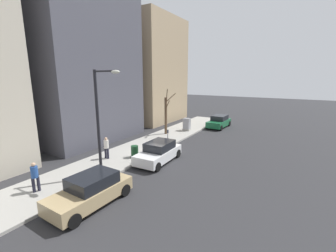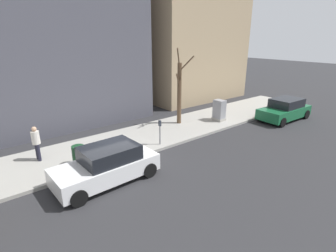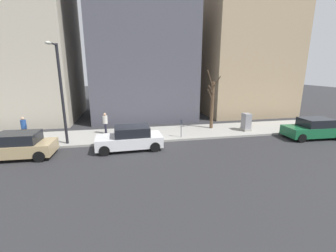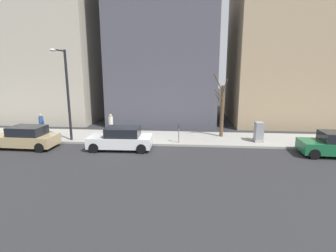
{
  "view_description": "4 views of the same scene",
  "coord_description": "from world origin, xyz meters",
  "px_view_note": "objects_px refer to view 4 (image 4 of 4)",
  "views": [
    {
      "loc": [
        -9.71,
        14.37,
        6.24
      ],
      "look_at": [
        1.04,
        -3.89,
        1.59
      ],
      "focal_mm": 24.0,
      "sensor_mm": 36.0,
      "label": 1
    },
    {
      "loc": [
        -10.01,
        5.03,
        5.69
      ],
      "look_at": [
        -0.06,
        -2.98,
        1.3
      ],
      "focal_mm": 28.0,
      "sensor_mm": 36.0,
      "label": 2
    },
    {
      "loc": [
        -15.17,
        1.24,
        5.08
      ],
      "look_at": [
        1.14,
        -1.97,
        0.88
      ],
      "focal_mm": 24.0,
      "sensor_mm": 36.0,
      "label": 3
    },
    {
      "loc": [
        -17.67,
        -3.66,
        5.25
      ],
      "look_at": [
        0.61,
        -2.05,
        1.32
      ],
      "focal_mm": 28.0,
      "sensor_mm": 36.0,
      "label": 4
    }
  ],
  "objects_px": {
    "office_block_center": "(165,6)",
    "streetlamp": "(66,88)",
    "parked_car_white": "(121,139)",
    "office_tower_left": "(282,52)",
    "bare_tree": "(222,109)",
    "pedestrian_midblock": "(41,123)",
    "trash_bin": "(122,134)",
    "parked_car_tan": "(26,138)",
    "utility_box": "(259,132)",
    "pedestrian_near_meter": "(111,123)",
    "parking_meter": "(179,131)"
  },
  "relations": [
    {
      "from": "office_block_center",
      "to": "streetlamp",
      "type": "bearing_deg",
      "value": 149.61
    },
    {
      "from": "parked_car_white",
      "to": "office_tower_left",
      "type": "xyz_separation_m",
      "value": [
        11.3,
        -13.57,
        6.33
      ]
    },
    {
      "from": "bare_tree",
      "to": "pedestrian_midblock",
      "type": "xyz_separation_m",
      "value": [
        -0.46,
        14.42,
        -1.22
      ]
    },
    {
      "from": "parked_car_white",
      "to": "trash_bin",
      "type": "xyz_separation_m",
      "value": [
        1.92,
        0.46,
        -0.14
      ]
    },
    {
      "from": "parked_car_tan",
      "to": "pedestrian_midblock",
      "type": "relative_size",
      "value": 2.56
    },
    {
      "from": "parked_car_tan",
      "to": "utility_box",
      "type": "relative_size",
      "value": 2.98
    },
    {
      "from": "bare_tree",
      "to": "pedestrian_near_meter",
      "type": "bearing_deg",
      "value": 90.12
    },
    {
      "from": "bare_tree",
      "to": "pedestrian_near_meter",
      "type": "height_order",
      "value": "bare_tree"
    },
    {
      "from": "office_block_center",
      "to": "pedestrian_midblock",
      "type": "bearing_deg",
      "value": 132.67
    },
    {
      "from": "bare_tree",
      "to": "pedestrian_midblock",
      "type": "bearing_deg",
      "value": 91.83
    },
    {
      "from": "streetlamp",
      "to": "office_block_center",
      "type": "xyz_separation_m",
      "value": [
        10.34,
        -6.06,
        7.57
      ]
    },
    {
      "from": "utility_box",
      "to": "bare_tree",
      "type": "xyz_separation_m",
      "value": [
        1.26,
        2.56,
        1.46
      ]
    },
    {
      "from": "trash_bin",
      "to": "office_block_center",
      "type": "distance_m",
      "value": 14.85
    },
    {
      "from": "parked_car_tan",
      "to": "pedestrian_midblock",
      "type": "bearing_deg",
      "value": 15.81
    },
    {
      "from": "pedestrian_midblock",
      "to": "parked_car_tan",
      "type": "bearing_deg",
      "value": -58.99
    },
    {
      "from": "parking_meter",
      "to": "office_tower_left",
      "type": "height_order",
      "value": "office_tower_left"
    },
    {
      "from": "bare_tree",
      "to": "office_tower_left",
      "type": "bearing_deg",
      "value": -40.32
    },
    {
      "from": "pedestrian_near_meter",
      "to": "pedestrian_midblock",
      "type": "distance_m",
      "value": 5.64
    },
    {
      "from": "streetlamp",
      "to": "office_tower_left",
      "type": "height_order",
      "value": "office_tower_left"
    },
    {
      "from": "utility_box",
      "to": "streetlamp",
      "type": "bearing_deg",
      "value": 94.22
    },
    {
      "from": "parking_meter",
      "to": "trash_bin",
      "type": "bearing_deg",
      "value": 83.99
    },
    {
      "from": "bare_tree",
      "to": "trash_bin",
      "type": "bearing_deg",
      "value": 102.49
    },
    {
      "from": "utility_box",
      "to": "pedestrian_midblock",
      "type": "relative_size",
      "value": 0.86
    },
    {
      "from": "parked_car_white",
      "to": "trash_bin",
      "type": "relative_size",
      "value": 4.73
    },
    {
      "from": "pedestrian_near_meter",
      "to": "office_tower_left",
      "type": "bearing_deg",
      "value": 115.96
    },
    {
      "from": "trash_bin",
      "to": "pedestrian_near_meter",
      "type": "xyz_separation_m",
      "value": [
        1.64,
        1.32,
        0.49
      ]
    },
    {
      "from": "utility_box",
      "to": "office_block_center",
      "type": "bearing_deg",
      "value": 39.65
    },
    {
      "from": "parking_meter",
      "to": "bare_tree",
      "type": "relative_size",
      "value": 0.27
    },
    {
      "from": "streetlamp",
      "to": "office_tower_left",
      "type": "distance_m",
      "value": 20.63
    },
    {
      "from": "pedestrian_midblock",
      "to": "parking_meter",
      "type": "bearing_deg",
      "value": 8.71
    },
    {
      "from": "office_block_center",
      "to": "parked_car_tan",
      "type": "bearing_deg",
      "value": 144.67
    },
    {
      "from": "pedestrian_midblock",
      "to": "office_block_center",
      "type": "xyz_separation_m",
      "value": [
        8.53,
        -9.25,
        10.49
      ]
    },
    {
      "from": "streetlamp",
      "to": "bare_tree",
      "type": "height_order",
      "value": "streetlamp"
    },
    {
      "from": "parked_car_tan",
      "to": "parking_meter",
      "type": "height_order",
      "value": "parked_car_tan"
    },
    {
      "from": "bare_tree",
      "to": "office_block_center",
      "type": "bearing_deg",
      "value": 32.66
    },
    {
      "from": "bare_tree",
      "to": "office_block_center",
      "type": "distance_m",
      "value": 13.33
    },
    {
      "from": "parked_car_tan",
      "to": "pedestrian_midblock",
      "type": "xyz_separation_m",
      "value": [
        3.35,
        0.83,
        0.35
      ]
    },
    {
      "from": "streetlamp",
      "to": "trash_bin",
      "type": "distance_m",
      "value": 5.11
    },
    {
      "from": "streetlamp",
      "to": "office_tower_left",
      "type": "xyz_separation_m",
      "value": [
        10.0,
        -17.79,
        3.05
      ]
    },
    {
      "from": "bare_tree",
      "to": "pedestrian_near_meter",
      "type": "relative_size",
      "value": 2.96
    },
    {
      "from": "office_tower_left",
      "to": "parked_car_white",
      "type": "bearing_deg",
      "value": 129.78
    },
    {
      "from": "utility_box",
      "to": "pedestrian_near_meter",
      "type": "relative_size",
      "value": 0.86
    },
    {
      "from": "pedestrian_midblock",
      "to": "office_tower_left",
      "type": "bearing_deg",
      "value": 38.39
    },
    {
      "from": "parked_car_white",
      "to": "utility_box",
      "type": "bearing_deg",
      "value": -78.17
    },
    {
      "from": "streetlamp",
      "to": "trash_bin",
      "type": "relative_size",
      "value": 7.22
    },
    {
      "from": "utility_box",
      "to": "trash_bin",
      "type": "height_order",
      "value": "utility_box"
    },
    {
      "from": "bare_tree",
      "to": "office_tower_left",
      "type": "xyz_separation_m",
      "value": [
        7.72,
        -6.55,
        4.76
      ]
    },
    {
      "from": "parked_car_white",
      "to": "streetlamp",
      "type": "height_order",
      "value": "streetlamp"
    },
    {
      "from": "trash_bin",
      "to": "pedestrian_midblock",
      "type": "xyz_separation_m",
      "value": [
        1.2,
        6.94,
        0.49
      ]
    },
    {
      "from": "parking_meter",
      "to": "trash_bin",
      "type": "height_order",
      "value": "parking_meter"
    }
  ]
}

